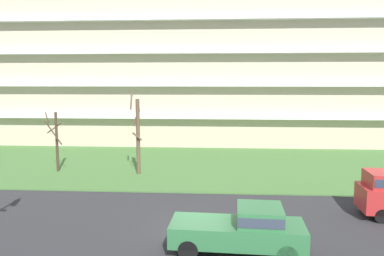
# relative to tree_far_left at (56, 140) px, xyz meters

# --- Properties ---
(ground) EXTENTS (160.00, 160.00, 0.00)m
(ground) POSITION_rel_tree_far_left_xyz_m (11.37, -10.89, -2.52)
(ground) COLOR #2D2D30
(grass_lawn_strip) EXTENTS (80.00, 16.00, 0.08)m
(grass_lawn_strip) POSITION_rel_tree_far_left_xyz_m (11.37, 3.11, -2.48)
(grass_lawn_strip) COLOR #477238
(grass_lawn_strip) RESTS_ON ground
(apartment_building) EXTENTS (47.32, 13.15, 19.65)m
(apartment_building) POSITION_rel_tree_far_left_xyz_m (11.37, 17.20, 7.30)
(apartment_building) COLOR beige
(apartment_building) RESTS_ON ground
(tree_far_left) EXTENTS (1.59, 1.72, 4.63)m
(tree_far_left) POSITION_rel_tree_far_left_xyz_m (0.00, 0.00, 0.00)
(tree_far_left) COLOR #423023
(tree_far_left) RESTS_ON ground
(tree_left) EXTENTS (0.92, 1.03, 6.28)m
(tree_left) POSITION_rel_tree_far_left_xyz_m (6.37, -0.36, 0.50)
(tree_left) COLOR brown
(tree_left) RESTS_ON ground
(pickup_green_center_left) EXTENTS (5.49, 2.27, 1.95)m
(pickup_green_center_left) POSITION_rel_tree_far_left_xyz_m (13.29, -12.91, -1.51)
(pickup_green_center_left) COLOR #2D6B3D
(pickup_green_center_left) RESTS_ON ground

